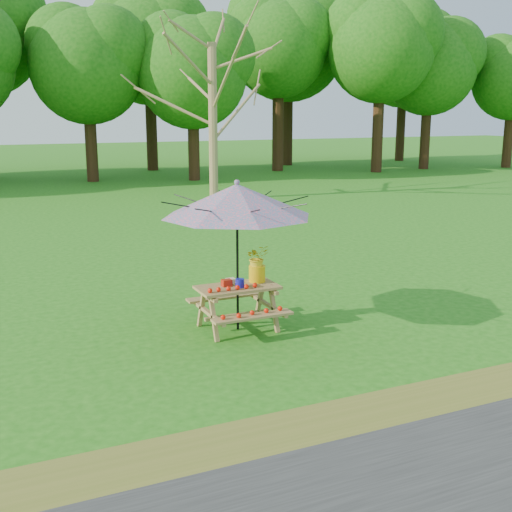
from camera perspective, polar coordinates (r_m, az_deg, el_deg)
name	(u,v)px	position (r m, az deg, el deg)	size (l,w,h in m)	color
ground	(361,322)	(10.14, 9.34, -5.83)	(120.00, 120.00, 0.00)	#1E6B14
drygrass_strip	(496,392)	(8.14, 20.52, -11.26)	(120.00, 1.20, 0.01)	olive
picnic_table	(238,308)	(9.61, -1.63, -4.67)	(1.20, 1.32, 0.67)	olive
patio_umbrella	(237,200)	(9.26, -1.70, 4.96)	(2.49, 2.49, 2.25)	black
produce_bins	(233,282)	(9.51, -2.03, -2.36)	(0.29, 0.41, 0.13)	red
tomatoes_row	(233,288)	(9.29, -2.07, -2.85)	(0.77, 0.13, 0.07)	red
flower_bucket	(257,262)	(9.69, 0.09, -0.55)	(0.36, 0.32, 0.57)	#EDB70C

